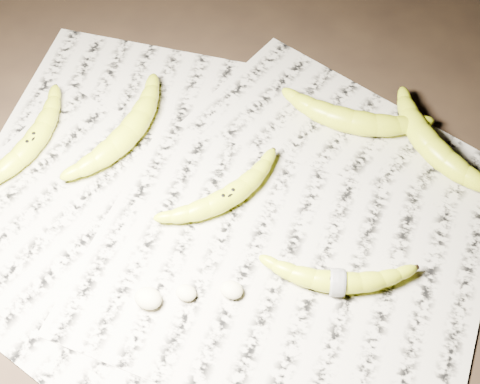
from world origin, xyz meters
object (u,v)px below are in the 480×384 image
(banana_upper_b, at_px, (431,145))
(banana_left_b, at_px, (128,132))
(banana_center, at_px, (227,196))
(banana_upper_a, at_px, (352,120))
(banana_left_a, at_px, (31,142))
(banana_taped, at_px, (337,281))

(banana_upper_b, bearing_deg, banana_left_b, -122.71)
(banana_center, xyz_separation_m, banana_upper_b, (0.26, 0.20, 0.00))
(banana_upper_b, bearing_deg, banana_center, -103.06)
(banana_center, distance_m, banana_upper_b, 0.33)
(banana_left_b, bearing_deg, banana_upper_a, -55.38)
(banana_left_a, height_order, banana_upper_a, banana_upper_a)
(banana_left_a, relative_size, banana_center, 1.09)
(banana_center, relative_size, banana_upper_b, 0.91)
(banana_left_a, height_order, banana_upper_b, banana_upper_b)
(banana_left_a, xyz_separation_m, banana_left_b, (0.13, 0.07, 0.00))
(banana_center, relative_size, banana_upper_a, 0.89)
(banana_taped, height_order, banana_upper_b, banana_upper_b)
(banana_upper_b, bearing_deg, banana_upper_a, -142.88)
(banana_taped, relative_size, banana_upper_a, 0.90)
(banana_left_a, relative_size, banana_upper_a, 0.97)
(banana_left_a, bearing_deg, banana_center, -83.14)
(banana_taped, bearing_deg, banana_upper_b, 59.28)
(banana_left_b, bearing_deg, banana_left_a, 127.92)
(banana_left_a, bearing_deg, banana_upper_a, -60.10)
(banana_left_a, distance_m, banana_taped, 0.52)
(banana_taped, relative_size, banana_upper_b, 0.93)
(banana_taped, xyz_separation_m, banana_upper_b, (0.07, 0.28, 0.01))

